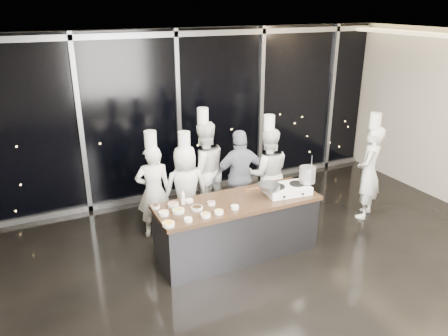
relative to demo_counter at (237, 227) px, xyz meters
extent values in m
plane|color=black|center=(0.00, -0.90, -0.45)|extent=(9.00, 9.00, 0.00)
cube|color=beige|center=(0.00, 2.60, 1.15)|extent=(9.00, 0.02, 3.20)
cube|color=silver|center=(0.00, -0.90, 2.75)|extent=(9.00, 7.00, 0.02)
cube|color=black|center=(0.00, 2.54, 1.15)|extent=(8.90, 0.04, 3.18)
cube|color=gray|center=(0.00, 2.49, 2.65)|extent=(8.90, 0.08, 0.10)
cube|color=gray|center=(0.00, 2.49, -0.40)|extent=(8.90, 0.08, 0.10)
cube|color=gray|center=(-1.80, 2.49, 1.15)|extent=(0.08, 0.08, 3.20)
cube|color=gray|center=(0.00, 2.49, 1.15)|extent=(0.08, 0.08, 3.20)
cube|color=gray|center=(1.80, 2.49, 1.15)|extent=(0.08, 0.08, 3.20)
cube|color=gray|center=(3.60, 2.49, 1.15)|extent=(0.08, 0.08, 3.20)
cube|color=#3B3A40|center=(0.00, 0.00, -0.03)|extent=(2.40, 0.80, 0.84)
cube|color=#432D1C|center=(0.00, 0.00, 0.42)|extent=(2.46, 0.86, 0.06)
cube|color=white|center=(0.81, -0.09, 0.51)|extent=(0.71, 0.48, 0.12)
cylinder|color=black|center=(0.64, -0.07, 0.58)|extent=(0.25, 0.25, 0.02)
cylinder|color=black|center=(0.97, -0.10, 0.58)|extent=(0.25, 0.25, 0.02)
cylinder|color=black|center=(0.63, -0.28, 0.50)|extent=(0.04, 0.02, 0.04)
cylinder|color=black|center=(0.94, -0.32, 0.50)|extent=(0.04, 0.02, 0.04)
cylinder|color=gray|center=(0.49, -0.07, 0.62)|extent=(0.37, 0.37, 0.06)
cube|color=#4C2B14|center=(0.20, -0.04, 0.62)|extent=(0.25, 0.06, 0.02)
cylinder|color=#BCBBBE|center=(1.13, -0.13, 0.71)|extent=(0.27, 0.27, 0.25)
cylinder|color=white|center=(-1.17, -0.31, 0.47)|extent=(0.16, 0.16, 0.04)
cylinder|color=yellow|center=(-1.17, -0.31, 0.49)|extent=(0.13, 0.13, 0.01)
cylinder|color=white|center=(-1.13, 0.02, 0.47)|extent=(0.14, 0.14, 0.04)
cylinder|color=beige|center=(-1.13, 0.02, 0.49)|extent=(0.12, 0.12, 0.01)
cylinder|color=white|center=(-1.17, 0.26, 0.47)|extent=(0.12, 0.12, 0.04)
cylinder|color=#372110|center=(-1.17, 0.26, 0.49)|extent=(0.10, 0.10, 0.01)
cylinder|color=white|center=(-0.89, -0.30, 0.47)|extent=(0.11, 0.11, 0.04)
cylinder|color=white|center=(-0.89, -0.30, 0.49)|extent=(0.09, 0.09, 0.01)
cylinder|color=white|center=(-0.92, 0.00, 0.47)|extent=(0.17, 0.17, 0.04)
cylinder|color=tan|center=(-0.92, 0.00, 0.49)|extent=(0.14, 0.14, 0.01)
cylinder|color=white|center=(-0.92, 0.22, 0.47)|extent=(0.15, 0.15, 0.04)
cylinder|color=#A67553|center=(-0.92, 0.22, 0.49)|extent=(0.13, 0.13, 0.01)
cylinder|color=white|center=(-0.63, -0.28, 0.47)|extent=(0.14, 0.14, 0.04)
cylinder|color=tan|center=(-0.63, -0.28, 0.49)|extent=(0.11, 0.11, 0.01)
cylinder|color=white|center=(-0.65, -0.03, 0.47)|extent=(0.16, 0.16, 0.04)
cylinder|color=black|center=(-0.65, -0.03, 0.49)|extent=(0.13, 0.13, 0.01)
cylinder|color=white|center=(-0.67, 0.24, 0.47)|extent=(0.12, 0.12, 0.04)
cylinder|color=white|center=(-0.67, 0.24, 0.49)|extent=(0.10, 0.10, 0.01)
cylinder|color=white|center=(-0.43, -0.27, 0.47)|extent=(0.13, 0.13, 0.04)
cylinder|color=#D6CC55|center=(-0.43, -0.27, 0.49)|extent=(0.10, 0.10, 0.01)
cylinder|color=white|center=(-0.41, 0.03, 0.47)|extent=(0.11, 0.11, 0.04)
cylinder|color=#A1735C|center=(-0.41, 0.03, 0.49)|extent=(0.09, 0.09, 0.01)
cylinder|color=white|center=(-0.16, -0.23, 0.47)|extent=(0.11, 0.11, 0.04)
cylinder|color=beige|center=(-0.16, -0.23, 0.49)|extent=(0.09, 0.09, 0.01)
cylinder|color=white|center=(-0.77, 0.22, 0.53)|extent=(0.06, 0.06, 0.16)
cone|color=white|center=(-0.77, 0.22, 0.64)|extent=(0.05, 0.05, 0.05)
imported|color=white|center=(-0.96, 1.09, 0.33)|extent=(0.63, 0.47, 1.56)
cylinder|color=white|center=(-0.96, 1.09, 1.21)|extent=(0.22, 0.22, 0.26)
imported|color=white|center=(-0.43, 1.02, 0.30)|extent=(0.78, 0.55, 1.50)
cylinder|color=white|center=(-0.43, 1.02, 1.15)|extent=(0.21, 0.21, 0.26)
imported|color=white|center=(0.04, 1.39, 0.43)|extent=(0.88, 0.69, 1.76)
cylinder|color=white|center=(0.04, 1.39, 1.41)|extent=(0.20, 0.20, 0.26)
imported|color=#121732|center=(0.52, 0.93, 0.38)|extent=(1.02, 0.52, 1.67)
imported|color=white|center=(1.05, 0.92, 0.37)|extent=(0.95, 0.84, 1.64)
cylinder|color=white|center=(1.05, 0.92, 1.28)|extent=(0.24, 0.24, 0.26)
imported|color=white|center=(2.66, 0.16, 0.38)|extent=(0.73, 0.68, 1.67)
cylinder|color=white|center=(2.66, 0.16, 1.32)|extent=(0.27, 0.27, 0.26)
camera|label=1|loc=(-2.67, -5.19, 3.20)|focal=35.00mm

